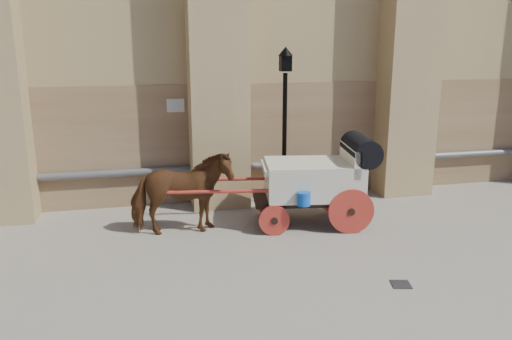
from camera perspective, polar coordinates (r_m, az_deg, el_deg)
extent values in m
plane|color=slate|center=(9.63, 5.32, -10.06)|extent=(90.00, 90.00, 0.00)
cube|color=#957757|center=(13.59, 8.02, 3.66)|extent=(44.00, 0.35, 3.00)
cylinder|color=#59595B|center=(13.47, 8.34, 0.95)|extent=(42.00, 0.18, 0.18)
cube|color=beige|center=(12.40, -9.19, 7.30)|extent=(0.42, 0.04, 0.32)
imported|color=brown|center=(10.62, -8.52, -2.68)|extent=(0.97, 2.12, 1.79)
cube|color=black|center=(11.26, 5.93, -3.17)|extent=(2.56, 1.47, 0.13)
cube|color=beige|center=(11.16, 6.54, -1.01)|extent=(2.28, 1.69, 0.77)
cube|color=beige|center=(11.23, 10.73, 1.24)|extent=(0.38, 1.38, 0.60)
cube|color=beige|center=(10.96, 1.78, 0.29)|extent=(0.57, 1.25, 0.11)
cylinder|color=black|center=(11.24, 11.87, 2.34)|extent=(0.83, 1.45, 0.61)
cylinder|color=red|center=(10.83, 10.81, -4.67)|extent=(0.98, 0.22, 0.99)
cylinder|color=red|center=(12.09, 9.23, -2.61)|extent=(0.98, 0.22, 0.99)
cylinder|color=red|center=(10.60, 2.09, -5.78)|extent=(0.66, 0.17, 0.66)
cylinder|color=red|center=(11.88, 1.43, -3.55)|extent=(0.66, 0.17, 0.66)
cylinder|color=red|center=(10.54, -3.33, -2.46)|extent=(2.61, 0.50, 0.08)
cylinder|color=red|center=(11.49, -3.37, -1.06)|extent=(2.61, 0.50, 0.08)
cylinder|color=blue|center=(10.44, 5.46, -3.30)|extent=(0.28, 0.28, 0.28)
cylinder|color=black|center=(12.31, 3.26, 3.36)|extent=(0.11, 0.11, 3.29)
cone|color=black|center=(12.66, 3.17, -3.22)|extent=(0.33, 0.33, 0.33)
cube|color=black|center=(12.10, 3.39, 12.10)|extent=(0.26, 0.26, 0.38)
cone|color=black|center=(12.09, 3.41, 13.40)|extent=(0.37, 0.37, 0.22)
cube|color=black|center=(8.98, 16.23, -12.44)|extent=(0.39, 0.39, 0.01)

